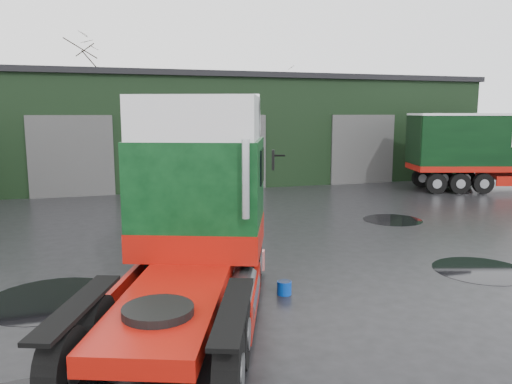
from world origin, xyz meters
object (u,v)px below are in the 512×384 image
at_px(warehouse, 207,128).
at_px(tree_back_a, 80,105).
at_px(hero_tractor, 180,214).
at_px(tree_back_b, 273,117).
at_px(wash_bucket, 284,288).

relative_size(warehouse, tree_back_a, 3.41).
relative_size(warehouse, hero_tractor, 4.46).
bearing_deg(tree_back_a, tree_back_b, 0.00).
distance_m(warehouse, hero_tractor, 23.61).
xyz_separation_m(wash_bucket, tree_back_a, (-5.25, 31.79, 4.60)).
height_order(hero_tractor, tree_back_a, tree_back_a).
bearing_deg(tree_back_a, hero_tractor, -85.25).
height_order(wash_bucket, tree_back_a, tree_back_a).
bearing_deg(tree_back_b, hero_tractor, -111.89).
height_order(warehouse, wash_bucket, warehouse).
xyz_separation_m(tree_back_a, tree_back_b, (16.00, 0.00, -1.00)).
distance_m(hero_tractor, tree_back_b, 35.60).
relative_size(wash_bucket, tree_back_a, 0.03).
relative_size(hero_tractor, wash_bucket, 22.08).
xyz_separation_m(warehouse, hero_tractor, (-5.26, -23.00, -0.90)).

